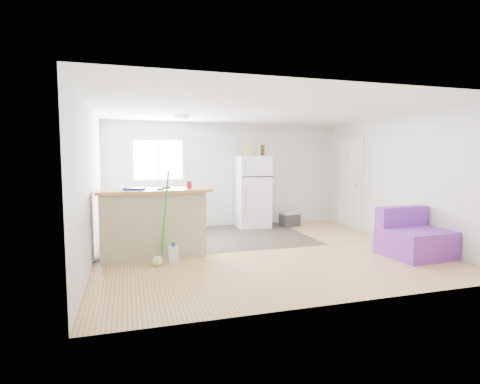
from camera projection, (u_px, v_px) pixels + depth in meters
name	position (u px, v px, depth m)	size (l,w,h in m)	color
room	(263.00, 181.00, 6.39)	(5.51, 5.01, 2.41)	#9E7842
vinyl_zone	(207.00, 238.00, 7.48)	(4.05, 2.50, 0.00)	#302924
window	(158.00, 160.00, 8.28)	(1.18, 0.06, 0.98)	white
interior_door	(350.00, 183.00, 8.66)	(0.11, 0.92, 2.10)	white
ceiling_fixture	(182.00, 117.00, 7.08)	(0.30, 0.30, 0.07)	white
kitchen_cabinets	(147.00, 213.00, 8.04)	(1.89, 0.75, 1.09)	white
peninsula	(153.00, 223.00, 6.04)	(1.82, 0.77, 1.10)	tan
refrigerator	(253.00, 192.00, 8.62)	(0.76, 0.72, 1.64)	white
cooler	(290.00, 219.00, 8.74)	(0.51, 0.40, 0.34)	#2C2C2E
purple_seat	(413.00, 239.00, 6.10)	(0.98, 0.93, 0.78)	purple
cleaner_jug	(173.00, 255.00, 5.66)	(0.15, 0.11, 0.32)	silver
mop	(159.00, 250.00, 5.58)	(0.28, 0.39, 1.43)	green
red_cup	(189.00, 185.00, 6.13)	(0.08, 0.08, 0.12)	red
blue_tray	(134.00, 189.00, 5.84)	(0.30, 0.22, 0.04)	#1523C6
tool_a	(166.00, 187.00, 6.15)	(0.14, 0.05, 0.03)	black
tool_b	(160.00, 189.00, 5.89)	(0.10, 0.04, 0.03)	black
cardboard_box	(248.00, 149.00, 8.42)	(0.20, 0.10, 0.30)	tan
bottle_left	(263.00, 150.00, 8.49)	(0.07, 0.07, 0.25)	#3A1F0A
bottle_right	(262.00, 150.00, 8.57)	(0.07, 0.07, 0.25)	#3A1F0A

